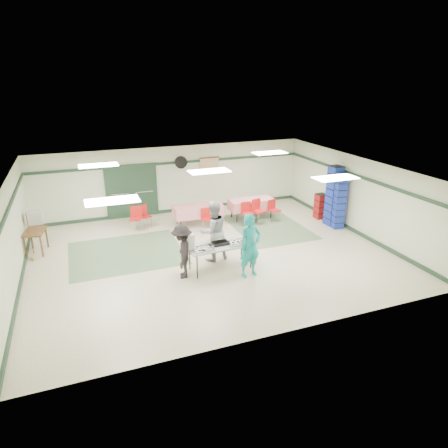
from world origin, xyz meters
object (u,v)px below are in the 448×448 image
object	(u,v)px
chair_loose_a	(144,214)
crate_stack_red	(320,206)
crate_stack_blue_a	(333,196)
volunteer_teal	(250,246)
dining_table_a	(251,204)
volunteer_grey	(213,231)
chair_b	(247,211)
crate_stack_blue_b	(339,202)
chair_d	(207,217)
volunteer_dark	(182,252)
serving_table	(220,246)
broom	(30,235)
chair_c	(273,208)
chair_a	(258,208)
dining_table_b	(198,210)
office_printer	(35,217)
printer_table	(35,234)
chair_loose_b	(136,216)

from	to	relation	value
chair_loose_a	crate_stack_red	distance (m)	6.84
crate_stack_blue_a	volunteer_teal	bearing A→B (deg)	-149.94
chair_loose_a	dining_table_a	bearing A→B (deg)	-27.32
volunteer_grey	chair_b	bearing A→B (deg)	-140.13
crate_stack_red	crate_stack_blue_b	bearing A→B (deg)	-90.00
chair_d	crate_stack_blue_b	size ratio (longest dim) A/B	0.40
dining_table_a	chair_d	world-z (taller)	chair_d
crate_stack_blue_a	crate_stack_blue_b	size ratio (longest dim) A/B	1.14
volunteer_teal	crate_stack_blue_b	distance (m)	5.11
volunteer_dark	serving_table	bearing A→B (deg)	108.83
serving_table	volunteer_dark	size ratio (longest dim) A/B	1.28
crate_stack_blue_b	volunteer_teal	bearing A→B (deg)	-153.59
volunteer_teal	crate_stack_red	size ratio (longest dim) A/B	1.85
volunteer_dark	chair_d	world-z (taller)	volunteer_dark
dining_table_a	broom	xyz separation A→B (m)	(-7.86, -1.06, 0.21)
broom	chair_c	bearing A→B (deg)	1.91
volunteer_dark	chair_a	bearing A→B (deg)	144.77
dining_table_a	crate_stack_red	distance (m)	2.71
serving_table	volunteer_grey	distance (m)	0.69
volunteer_teal	chair_a	xyz separation A→B (m)	(2.07, 3.86, -0.35)
volunteer_dark	crate_stack_blue_a	size ratio (longest dim) A/B	0.68
dining_table_b	chair_d	world-z (taller)	chair_d
dining_table_a	crate_stack_blue_b	bearing A→B (deg)	-39.62
serving_table	volunteer_dark	bearing A→B (deg)	-178.73
crate_stack_blue_b	crate_stack_red	bearing A→B (deg)	90.00
volunteer_teal	chair_c	bearing A→B (deg)	45.21
serving_table	chair_c	size ratio (longest dim) A/B	2.39
chair_b	office_printer	world-z (taller)	office_printer
chair_a	crate_stack_blue_a	world-z (taller)	crate_stack_blue_a
crate_stack_blue_b	broom	distance (m)	10.44
serving_table	volunteer_grey	xyz separation A→B (m)	(0.01, 0.66, 0.22)
chair_b	dining_table_b	bearing A→B (deg)	161.90
dining_table_b	printer_table	distance (m)	5.62
chair_b	crate_stack_red	xyz separation A→B (m)	(2.97, -0.45, -0.02)
crate_stack_blue_a	broom	xyz separation A→B (m)	(-10.38, 0.72, -0.35)
dining_table_b	chair_b	world-z (taller)	chair_b
chair_c	office_printer	world-z (taller)	office_printer
chair_c	broom	size ratio (longest dim) A/B	0.55
serving_table	chair_loose_b	bearing A→B (deg)	110.86
crate_stack_blue_b	office_printer	size ratio (longest dim) A/B	3.88
crate_stack_blue_b	printer_table	distance (m)	10.42
serving_table	dining_table_b	bearing A→B (deg)	79.41
volunteer_teal	volunteer_grey	bearing A→B (deg)	105.10
volunteer_dark	volunteer_grey	bearing A→B (deg)	137.03
chair_loose_b	crate_stack_blue_a	size ratio (longest dim) A/B	0.39
dining_table_b	volunteer_dark	bearing A→B (deg)	-112.09
volunteer_teal	printer_table	bearing A→B (deg)	136.77
chair_loose_b	crate_stack_red	world-z (taller)	crate_stack_red
serving_table	broom	distance (m)	5.83
chair_d	chair_loose_a	xyz separation A→B (m)	(-2.10, 1.05, 0.02)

